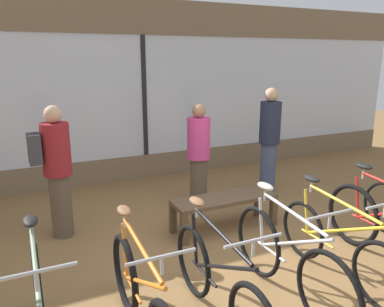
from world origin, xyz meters
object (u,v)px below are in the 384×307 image
(display_bench, at_px, (224,203))
(customer_near_rack, at_px, (269,139))
(bicycle_center, at_px, (288,260))
(customer_by_window, at_px, (199,155))
(customer_mid_floor, at_px, (56,168))
(bicycle_center_left, at_px, (218,285))
(bicycle_center_right, at_px, (336,245))
(bicycle_left, at_px, (142,302))

(display_bench, relative_size, customer_near_rack, 0.80)
(bicycle_center, height_order, customer_near_rack, customer_near_rack)
(customer_by_window, relative_size, customer_mid_floor, 0.94)
(bicycle_center_left, distance_m, customer_by_window, 2.65)
(bicycle_center_right, height_order, display_bench, bicycle_center_right)
(customer_near_rack, xyz_separation_m, customer_mid_floor, (-3.33, -0.20, -0.02))
(bicycle_left, relative_size, bicycle_center_left, 1.01)
(bicycle_center_left, distance_m, bicycle_center_right, 1.42)
(customer_by_window, bearing_deg, customer_mid_floor, -176.41)
(customer_by_window, bearing_deg, bicycle_center_left, -112.17)
(customer_mid_floor, bearing_deg, display_bench, -19.58)
(bicycle_left, relative_size, customer_by_window, 1.11)
(bicycle_left, height_order, customer_near_rack, customer_near_rack)
(customer_mid_floor, bearing_deg, bicycle_center_right, -41.98)
(bicycle_center_right, relative_size, display_bench, 1.21)
(bicycle_center_left, bearing_deg, display_bench, 58.80)
(bicycle_center_left, relative_size, bicycle_center_right, 1.01)
(bicycle_center_right, distance_m, display_bench, 1.55)
(bicycle_center, bearing_deg, bicycle_left, 179.93)
(display_bench, xyz_separation_m, customer_by_window, (0.02, 0.83, 0.45))
(bicycle_center_right, bearing_deg, customer_near_rack, 69.55)
(bicycle_center, distance_m, customer_near_rack, 2.96)
(bicycle_center, distance_m, customer_by_window, 2.43)
(bicycle_center_left, height_order, display_bench, bicycle_center_left)
(bicycle_center, bearing_deg, bicycle_center_left, -176.63)
(bicycle_center, relative_size, customer_mid_floor, 1.03)
(customer_near_rack, relative_size, customer_by_window, 1.12)
(customer_near_rack, bearing_deg, bicycle_center_left, -132.72)
(customer_near_rack, height_order, customer_mid_floor, customer_near_rack)
(customer_near_rack, height_order, customer_by_window, customer_near_rack)
(bicycle_center_right, bearing_deg, bicycle_left, -178.28)
(display_bench, bearing_deg, bicycle_center_left, -121.20)
(customer_by_window, bearing_deg, display_bench, -91.56)
(bicycle_center, relative_size, display_bench, 1.23)
(bicycle_left, bearing_deg, bicycle_center_right, 1.72)
(customer_by_window, bearing_deg, bicycle_center_right, -79.48)
(customer_near_rack, xyz_separation_m, customer_by_window, (-1.32, -0.08, -0.11))
(bicycle_left, relative_size, display_bench, 1.24)
(bicycle_center, height_order, customer_by_window, customer_by_window)
(display_bench, xyz_separation_m, customer_near_rack, (1.35, 0.91, 0.56))
(bicycle_center, xyz_separation_m, customer_near_rack, (1.56, 2.46, 0.52))
(bicycle_center_left, height_order, bicycle_center_right, bicycle_center_left)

